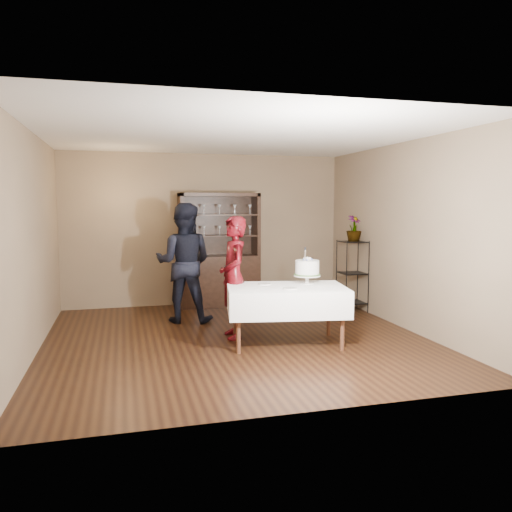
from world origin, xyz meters
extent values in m
plane|color=black|center=(0.00, 0.00, 0.00)|extent=(5.00, 5.00, 0.00)
plane|color=silver|center=(0.00, 0.00, 2.70)|extent=(5.00, 5.00, 0.00)
cube|color=brown|center=(0.00, 2.50, 1.35)|extent=(5.00, 0.02, 2.70)
cube|color=brown|center=(-2.50, 0.00, 1.35)|extent=(0.02, 5.00, 2.70)
cube|color=brown|center=(2.50, 0.00, 1.35)|extent=(0.02, 5.00, 2.70)
cube|color=black|center=(0.20, 2.24, 0.45)|extent=(1.40, 0.48, 0.90)
cube|color=black|center=(0.20, 2.46, 1.45)|extent=(1.40, 0.03, 1.10)
cube|color=black|center=(0.20, 2.24, 1.97)|extent=(1.40, 0.48, 0.06)
cube|color=black|center=(0.20, 2.24, 1.25)|extent=(1.28, 0.42, 0.02)
cube|color=black|center=(0.20, 2.24, 1.62)|extent=(1.28, 0.42, 0.02)
cylinder|color=black|center=(2.08, 1.00, 0.60)|extent=(0.02, 0.02, 1.20)
cylinder|color=black|center=(2.48, 1.00, 0.60)|extent=(0.02, 0.02, 1.20)
cylinder|color=black|center=(2.08, 1.40, 0.60)|extent=(0.02, 0.02, 1.20)
cylinder|color=black|center=(2.48, 1.40, 0.60)|extent=(0.02, 0.02, 1.20)
cube|color=black|center=(2.28, 1.20, 0.15)|extent=(0.40, 0.40, 0.02)
cube|color=black|center=(2.28, 1.20, 0.65)|extent=(0.40, 0.40, 0.01)
cube|color=black|center=(2.28, 1.20, 1.18)|extent=(0.40, 0.40, 0.02)
cube|color=white|center=(0.57, -0.41, 0.58)|extent=(1.64, 1.17, 0.35)
cylinder|color=#4F2D1D|center=(-0.12, -0.65, 0.36)|extent=(0.06, 0.06, 0.72)
cylinder|color=#4F2D1D|center=(1.15, -0.87, 0.36)|extent=(0.06, 0.06, 0.72)
cylinder|color=#4F2D1D|center=(0.00, 0.05, 0.36)|extent=(0.06, 0.06, 0.72)
cylinder|color=#4F2D1D|center=(1.27, -0.17, 0.36)|extent=(0.06, 0.06, 0.72)
imported|color=#3A0508|center=(-0.01, 0.08, 0.83)|extent=(0.40, 0.61, 1.65)
imported|color=black|center=(-0.55, 1.18, 0.91)|extent=(1.06, 0.93, 1.83)
cylinder|color=silver|center=(0.92, -0.25, 0.76)|extent=(0.20, 0.20, 0.01)
cylinder|color=silver|center=(0.92, -0.25, 0.80)|extent=(0.05, 0.05, 0.10)
cylinder|color=silver|center=(0.92, -0.25, 0.86)|extent=(0.36, 0.36, 0.01)
cylinder|color=#497236|center=(0.92, -0.25, 0.88)|extent=(0.35, 0.35, 0.02)
cylinder|color=silver|center=(0.92, -0.25, 0.97)|extent=(0.39, 0.39, 0.20)
sphere|color=#5967C0|center=(0.95, -0.25, 1.08)|extent=(0.02, 0.02, 0.02)
cube|color=silver|center=(0.88, -0.27, 1.14)|extent=(0.02, 0.02, 0.14)
cube|color=black|center=(0.88, -0.27, 1.22)|extent=(0.02, 0.02, 0.05)
cylinder|color=silver|center=(0.56, -0.60, 0.76)|extent=(0.22, 0.22, 0.01)
cylinder|color=silver|center=(0.34, -0.19, 0.76)|extent=(0.19, 0.19, 0.01)
imported|color=#497236|center=(2.28, 1.18, 1.40)|extent=(0.33, 0.33, 0.43)
camera|label=1|loc=(-1.44, -6.43, 1.82)|focal=35.00mm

